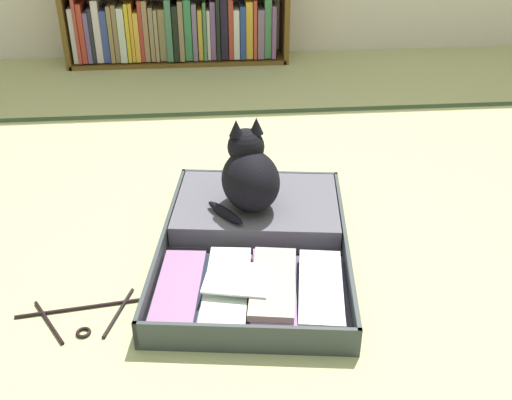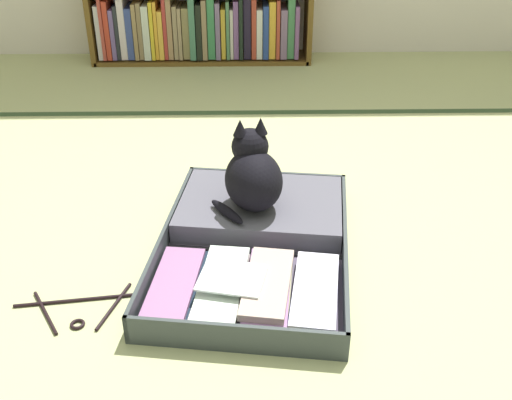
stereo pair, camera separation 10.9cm
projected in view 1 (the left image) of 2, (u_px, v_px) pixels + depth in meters
The scene contains 5 objects.
ground_plane at pixel (286, 284), 1.80m from camera, with size 10.00×10.00×0.00m, color #B6BA81.
tatami_border at pixel (249, 112), 2.99m from camera, with size 4.80×0.05×0.00m.
open_suitcase at pixel (256, 237), 1.95m from camera, with size 0.69×0.93×0.09m.
black_cat at pixel (249, 175), 1.98m from camera, with size 0.27×0.27×0.30m.
clothes_hanger at pixel (84, 316), 1.67m from camera, with size 0.38×0.22×0.01m.
Camera 1 is at (-0.22, -1.42, 1.13)m, focal length 42.08 mm.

